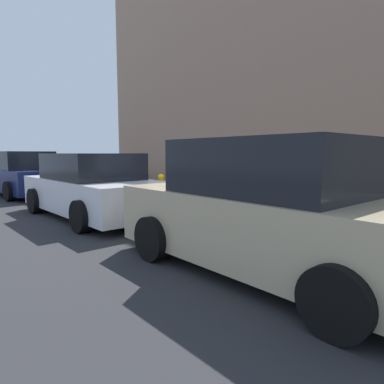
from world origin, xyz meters
name	(u,v)px	position (x,y,z in m)	size (l,w,h in m)	color
ground_plane	(159,209)	(0.00, 0.00, 0.00)	(40.00, 40.00, 0.00)	#28282B
sidewalk_curb	(221,198)	(0.00, -2.50, 0.07)	(18.00, 5.00, 0.14)	#9E9B93
building_facade_sidewalk_side	(303,36)	(0.00, -7.24, 6.21)	(24.00, 3.00, 12.43)	#9E7A60
suitcase_maroon_0	(303,204)	(-3.80, -0.86, 0.49)	(0.37, 0.28, 0.98)	maroon
suitcase_silver_1	(282,203)	(-3.31, -0.86, 0.45)	(0.50, 0.24, 0.85)	#9EA0A8
suitcase_black_2	(264,203)	(-2.80, -0.92, 0.40)	(0.40, 0.22, 0.74)	black
suitcase_red_3	(245,199)	(-2.36, -0.77, 0.46)	(0.36, 0.21, 0.90)	red
suitcase_olive_4	(232,198)	(-1.87, -0.88, 0.42)	(0.50, 0.27, 0.79)	#59601E
suitcase_navy_5	(215,196)	(-1.34, -0.83, 0.42)	(0.44, 0.24, 0.88)	navy
suitcase_teal_6	(202,194)	(-0.82, -0.87, 0.43)	(0.49, 0.28, 0.84)	#0F606B
suitcase_maroon_7	(190,190)	(-0.31, -0.88, 0.50)	(0.41, 0.22, 0.78)	maroon
suitcase_silver_8	(180,188)	(0.16, -0.88, 0.52)	(0.42, 0.28, 0.99)	#9EA0A8
fire_hydrant	(161,185)	(1.00, -0.84, 0.53)	(0.39, 0.21, 0.75)	#D89E0C
bollard_post	(144,182)	(1.74, -0.69, 0.60)	(0.16, 0.16, 0.91)	brown
parking_meter	(366,184)	(-4.91, -1.09, 0.97)	(0.12, 0.09, 1.27)	slate
parked_car_beige_0	(270,211)	(-4.81, 1.80, 0.79)	(4.38, 2.15, 1.71)	tan
parked_car_white_1	(92,187)	(0.26, 1.80, 0.72)	(4.58, 2.07, 1.53)	silver
parked_car_navy_2	(22,175)	(5.95, 1.80, 0.75)	(4.63, 2.16, 1.60)	#141E4C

